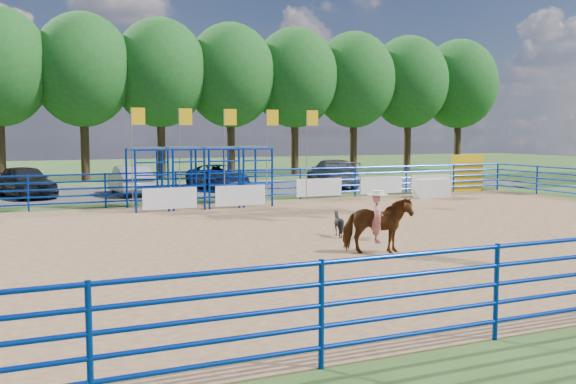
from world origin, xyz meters
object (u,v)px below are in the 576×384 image
at_px(car_a, 25,181).
at_px(car_c, 217,177).
at_px(horse_and_rider, 377,222).
at_px(car_d, 332,173).
at_px(announcer_table, 432,188).
at_px(car_b, 130,180).
at_px(calf, 338,224).

height_order(car_a, car_c, car_a).
distance_m(horse_and_rider, car_d, 20.43).
distance_m(announcer_table, car_c, 11.92).
distance_m(horse_and_rider, car_b, 19.02).
xyz_separation_m(announcer_table, horse_and_rider, (-10.19, -11.41, 0.38)).
xyz_separation_m(calf, car_b, (-3.42, 15.93, 0.34)).
xyz_separation_m(announcer_table, car_a, (-18.15, 8.03, 0.33)).
height_order(horse_and_rider, car_c, horse_and_rider).
relative_size(announcer_table, horse_and_rider, 0.74).
distance_m(announcer_table, horse_and_rider, 15.30).
xyz_separation_m(announcer_table, car_c, (-8.17, 8.67, 0.22)).
height_order(announcer_table, car_b, car_b).
xyz_separation_m(announcer_table, calf, (-9.80, -8.56, -0.06)).
relative_size(car_a, car_b, 1.03).
distance_m(calf, car_c, 17.31).
xyz_separation_m(horse_and_rider, calf, (0.39, 2.84, -0.44)).
bearing_deg(announcer_table, car_a, 156.14).
bearing_deg(announcer_table, horse_and_rider, -131.76).
height_order(car_b, car_c, car_b).
height_order(car_a, car_b, car_a).
bearing_deg(car_a, calf, -80.40).
bearing_deg(horse_and_rider, car_a, 112.27).
relative_size(announcer_table, car_a, 0.37).
bearing_deg(calf, car_a, -5.56).
bearing_deg(announcer_table, car_d, 103.24).
bearing_deg(car_c, announcer_table, -50.83).
xyz_separation_m(car_a, car_d, (16.46, -0.85, 0.02)).
bearing_deg(car_a, announcer_table, -40.97).
height_order(car_c, car_d, car_d).
bearing_deg(car_b, car_c, -166.86).
bearing_deg(horse_and_rider, car_c, 84.27).
height_order(calf, car_a, car_a).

